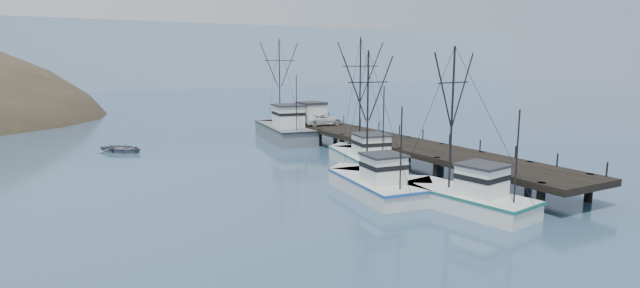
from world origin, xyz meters
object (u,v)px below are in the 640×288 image
(motorboat, at_px, (123,152))
(pickup_truck, at_px, (323,120))
(pier, at_px, (389,142))
(trawler_near, at_px, (461,196))
(pier_shed, at_px, (312,113))
(trawler_mid, at_px, (373,183))
(work_vessel, at_px, (284,129))
(trawler_far, at_px, (364,157))

(motorboat, bearing_deg, pickup_truck, -47.89)
(motorboat, bearing_deg, pier, -73.80)
(motorboat, bearing_deg, trawler_near, -101.09)
(trawler_near, bearing_deg, pier_shed, 80.29)
(trawler_mid, xyz_separation_m, work_vessel, (5.51, 27.61, 0.41))
(trawler_near, bearing_deg, trawler_mid, 116.69)
(trawler_mid, relative_size, trawler_far, 0.90)
(pier_shed, xyz_separation_m, motorboat, (-22.38, 2.44, -3.42))
(pier, bearing_deg, trawler_near, -111.27)
(trawler_near, relative_size, trawler_mid, 1.00)
(pickup_truck, bearing_deg, work_vessel, 45.15)
(work_vessel, bearing_deg, trawler_mid, -101.28)
(work_vessel, distance_m, pickup_truck, 5.52)
(trawler_near, distance_m, trawler_mid, 6.76)
(pier, relative_size, motorboat, 8.53)
(motorboat, bearing_deg, work_vessel, -38.39)
(trawler_mid, relative_size, motorboat, 2.16)
(trawler_mid, distance_m, pier_shed, 26.89)
(trawler_far, bearing_deg, pickup_truck, 75.12)
(work_vessel, relative_size, motorboat, 3.03)
(pier, relative_size, trawler_near, 3.92)
(trawler_mid, bearing_deg, work_vessel, 78.72)
(pier_shed, relative_size, motorboat, 0.62)
(pier, xyz_separation_m, trawler_mid, (-9.55, -10.71, -0.87))
(trawler_near, height_order, trawler_mid, trawler_near)
(pier, relative_size, pickup_truck, 8.82)
(trawler_near, xyz_separation_m, trawler_mid, (-3.04, 6.04, -0.00))
(pier, xyz_separation_m, motorboat, (-23.52, 17.13, -1.69))
(trawler_near, relative_size, motorboat, 2.17)
(trawler_mid, bearing_deg, motorboat, 116.63)
(pier_shed, height_order, pickup_truck, pier_shed)
(trawler_mid, distance_m, pickup_truck, 25.46)
(trawler_far, height_order, pickup_truck, trawler_far)
(trawler_far, bearing_deg, pier, 23.37)
(pier, distance_m, trawler_far, 4.87)
(work_vessel, height_order, pickup_truck, work_vessel)
(trawler_far, height_order, motorboat, trawler_far)
(pier, height_order, work_vessel, work_vessel)
(trawler_mid, xyz_separation_m, trawler_far, (5.16, 8.81, 0.00))
(trawler_far, height_order, work_vessel, work_vessel)
(trawler_near, relative_size, work_vessel, 0.72)
(motorboat, bearing_deg, trawler_far, -82.59)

